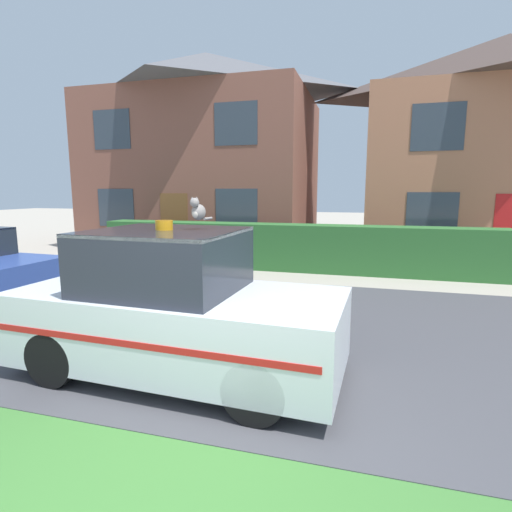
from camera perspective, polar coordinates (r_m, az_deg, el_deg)
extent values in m
cube|color=#424247|center=(6.54, 3.36, -10.11)|extent=(28.00, 6.25, 0.01)
cube|color=#3D7533|center=(3.31, -13.95, -31.99)|extent=(28.00, 1.54, 0.01)
cube|color=#2D662D|center=(11.12, 4.63, 1.28)|extent=(11.03, 0.83, 1.27)
cylinder|color=black|center=(3.93, -0.14, -18.79)|extent=(0.63, 0.23, 0.63)
cylinder|color=black|center=(5.20, 4.97, -11.58)|extent=(0.63, 0.23, 0.63)
cylinder|color=black|center=(5.13, -27.00, -12.93)|extent=(0.63, 0.23, 0.63)
cylinder|color=black|center=(6.16, -17.37, -8.64)|extent=(0.63, 0.23, 0.63)
cube|color=silver|center=(4.88, -10.95, -9.68)|extent=(3.90, 1.81, 0.84)
cube|color=#232833|center=(4.76, -12.82, -0.59)|extent=(1.73, 1.55, 0.71)
cube|color=silver|center=(4.72, -12.96, 3.42)|extent=(1.73, 1.55, 0.04)
cube|color=red|center=(4.20, -16.58, -12.17)|extent=(3.64, 0.16, 0.07)
cube|color=red|center=(5.56, -6.81, -6.52)|extent=(3.64, 0.16, 0.07)
cylinder|color=orange|center=(4.71, -13.00, 4.33)|extent=(0.20, 0.20, 0.11)
ellipsoid|color=gray|center=(4.66, -8.19, 6.22)|extent=(0.16, 0.22, 0.18)
ellipsoid|color=beige|center=(4.59, -8.67, 6.00)|extent=(0.08, 0.07, 0.10)
sphere|color=gray|center=(4.58, -8.77, 7.56)|extent=(0.11, 0.11, 0.11)
cone|color=gray|center=(4.59, -9.10, 8.12)|extent=(0.04, 0.04, 0.04)
cone|color=gray|center=(4.56, -8.46, 8.13)|extent=(0.04, 0.04, 0.04)
cylinder|color=gray|center=(4.69, -6.88, 5.34)|extent=(0.05, 0.17, 0.03)
cylinder|color=black|center=(9.69, -28.35, -2.89)|extent=(0.63, 0.23, 0.62)
cube|color=brown|center=(16.46, -6.88, 11.58)|extent=(8.04, 6.08, 5.72)
pyramid|color=#56565B|center=(17.02, -7.14, 24.16)|extent=(8.44, 6.39, 1.71)
cube|color=brown|center=(13.71, -11.57, 4.37)|extent=(1.00, 0.02, 2.10)
cube|color=#333D47|center=(14.83, -19.36, 6.53)|extent=(1.40, 0.02, 1.30)
cube|color=#333D47|center=(12.82, -2.83, 6.69)|extent=(1.40, 0.02, 1.30)
cube|color=#333D47|center=(14.96, -19.92, 16.63)|extent=(1.40, 0.02, 1.30)
cube|color=#333D47|center=(12.97, -2.93, 18.37)|extent=(1.40, 0.02, 1.30)
cube|color=#A86B4C|center=(15.74, 31.15, 9.74)|extent=(8.37, 5.38, 5.33)
pyramid|color=#473833|center=(16.24, 32.27, 22.29)|extent=(8.79, 5.65, 1.76)
cube|color=#333D47|center=(12.64, 23.80, 5.39)|extent=(1.40, 0.02, 1.30)
cube|color=#333D47|center=(12.75, 24.54, 16.43)|extent=(1.40, 0.02, 1.30)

